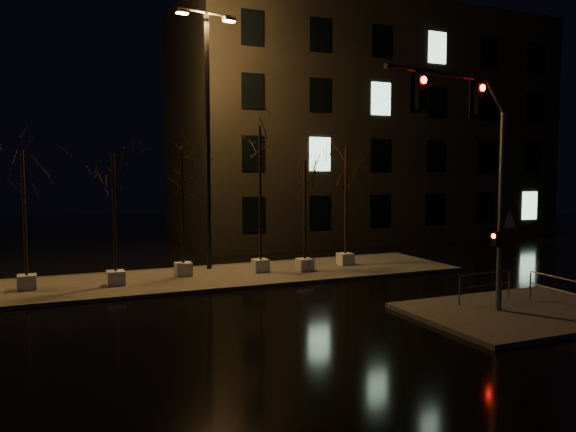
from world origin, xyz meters
name	(u,v)px	position (x,y,z in m)	size (l,w,h in m)	color
ground	(262,312)	(0.00, 0.00, 0.00)	(90.00, 90.00, 0.00)	black
median	(212,278)	(0.00, 6.00, 0.07)	(22.00, 5.00, 0.15)	#46433F
sidewalk_corner	(522,312)	(7.50, -3.50, 0.07)	(7.00, 5.00, 0.15)	#46433F
building	(358,129)	(14.00, 18.00, 7.50)	(25.00, 12.00, 15.00)	black
tree_0	(23,181)	(-7.06, 6.03, 4.17)	(1.80, 1.80, 5.29)	beige
tree_1	(114,183)	(-3.93, 5.61, 4.09)	(1.80, 1.80, 5.20)	beige
tree_2	(182,178)	(-1.09, 6.55, 4.25)	(1.80, 1.80, 5.40)	beige
tree_3	(260,158)	(2.21, 6.11, 5.09)	(1.80, 1.80, 6.52)	beige
tree_4	(305,186)	(4.06, 5.51, 3.90)	(1.80, 1.80, 4.95)	beige
tree_5	(346,174)	(6.50, 6.24, 4.42)	(1.80, 1.80, 5.62)	beige
traffic_signal_mast	(479,161)	(5.61, -3.46, 4.85)	(5.78, 1.13, 7.15)	slate
streetlight_main	(207,122)	(0.35, 7.78, 6.70)	(2.83, 0.85, 11.35)	black
guard_rail_a	(485,283)	(7.16, -2.18, 0.80)	(2.31, 0.19, 1.00)	slate
guard_rail_b	(553,286)	(8.84, -3.46, 0.78)	(0.19, 2.06, 0.98)	slate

